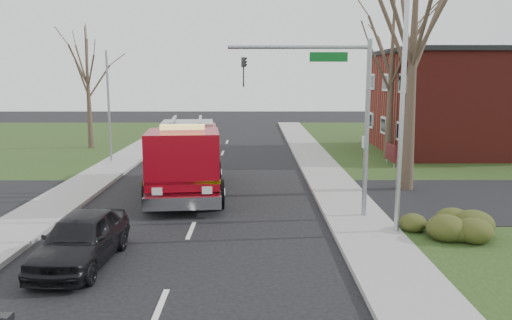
{
  "coord_description": "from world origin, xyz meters",
  "views": [
    {
      "loc": [
        2.27,
        -17.15,
        5.48
      ],
      "look_at": [
        2.34,
        3.33,
        2.0
      ],
      "focal_mm": 35.0,
      "sensor_mm": 36.0,
      "label": 1
    }
  ],
  "objects": [
    {
      "name": "bare_tree_far",
      "position": [
        11.0,
        15.0,
        6.49
      ],
      "size": [
        5.25,
        5.25,
        10.5
      ],
      "color": "#3F2E25",
      "rests_on": "ground"
    },
    {
      "name": "sidewalk_right",
      "position": [
        6.2,
        0.0,
        0.07
      ],
      "size": [
        2.4,
        80.0,
        0.15
      ],
      "primitive_type": "cube",
      "color": "#9C9C96",
      "rests_on": "ground"
    },
    {
      "name": "health_center_sign",
      "position": [
        10.5,
        12.5,
        0.88
      ],
      "size": [
        0.12,
        2.0,
        1.4
      ],
      "color": "#501216",
      "rests_on": "ground"
    },
    {
      "name": "traffic_signal_mast",
      "position": [
        5.21,
        1.5,
        4.71
      ],
      "size": [
        5.29,
        0.18,
        6.8
      ],
      "color": "gray",
      "rests_on": "ground"
    },
    {
      "name": "parked_car_maroon",
      "position": [
        -2.8,
        -3.17,
        0.77
      ],
      "size": [
        2.06,
        4.62,
        1.54
      ],
      "primitive_type": "imported",
      "rotation": [
        0.0,
        0.0,
        -0.05
      ],
      "color": "black",
      "rests_on": "ground"
    },
    {
      "name": "hedge_corner",
      "position": [
        9.0,
        -1.0,
        0.58
      ],
      "size": [
        2.8,
        2.0,
        0.9
      ],
      "primitive_type": "ellipsoid",
      "color": "#323C15",
      "rests_on": "lawn_right"
    },
    {
      "name": "ground",
      "position": [
        0.0,
        0.0,
        0.0
      ],
      "size": [
        120.0,
        120.0,
        0.0
      ],
      "primitive_type": "plane",
      "color": "black",
      "rests_on": "ground"
    },
    {
      "name": "sidewalk_left",
      "position": [
        -6.2,
        0.0,
        0.07
      ],
      "size": [
        2.4,
        80.0,
        0.15
      ],
      "primitive_type": "cube",
      "color": "#9C9C96",
      "rests_on": "ground"
    },
    {
      "name": "brick_building",
      "position": [
        19.0,
        18.0,
        3.66
      ],
      "size": [
        15.4,
        10.4,
        7.25
      ],
      "color": "maroon",
      "rests_on": "ground"
    },
    {
      "name": "fire_engine",
      "position": [
        -0.91,
        5.73,
        1.59
      ],
      "size": [
        4.02,
        8.97,
        3.51
      ],
      "rotation": [
        0.0,
        0.0,
        0.1
      ],
      "color": "#980713",
      "rests_on": "ground"
    },
    {
      "name": "bare_tree_left",
      "position": [
        -10.0,
        20.0,
        5.56
      ],
      "size": [
        4.5,
        4.5,
        9.0
      ],
      "color": "#3F2E25",
      "rests_on": "ground"
    },
    {
      "name": "utility_pole_far",
      "position": [
        -6.8,
        14.0,
        3.5
      ],
      "size": [
        0.14,
        0.14,
        7.0
      ],
      "primitive_type": "cylinder",
      "color": "gray",
      "rests_on": "ground"
    },
    {
      "name": "bare_tree_near",
      "position": [
        9.5,
        6.0,
        7.41
      ],
      "size": [
        6.0,
        6.0,
        12.0
      ],
      "color": "#3F2E25",
      "rests_on": "ground"
    },
    {
      "name": "streetlight_pole",
      "position": [
        7.14,
        -0.5,
        4.55
      ],
      "size": [
        1.48,
        0.16,
        8.4
      ],
      "color": "#B7BABF",
      "rests_on": "ground"
    }
  ]
}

